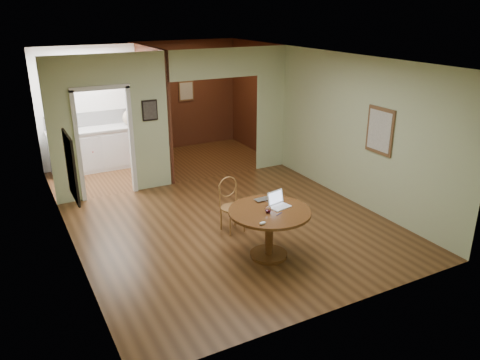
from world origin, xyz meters
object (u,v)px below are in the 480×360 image
dining_table (269,222)px  open_laptop (278,202)px  closed_laptop (267,200)px  chair (231,201)px

dining_table → open_laptop: size_ratio=3.56×
open_laptop → closed_laptop: size_ratio=1.03×
dining_table → open_laptop: bearing=24.2°
dining_table → chair: size_ratio=1.31×
chair → closed_laptop: bearing=-77.9°
chair → open_laptop: size_ratio=2.72×
dining_table → chair: 1.05m
closed_laptop → chair: bearing=105.5°
chair → closed_laptop: 0.81m
open_laptop → dining_table: bearing=-168.5°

